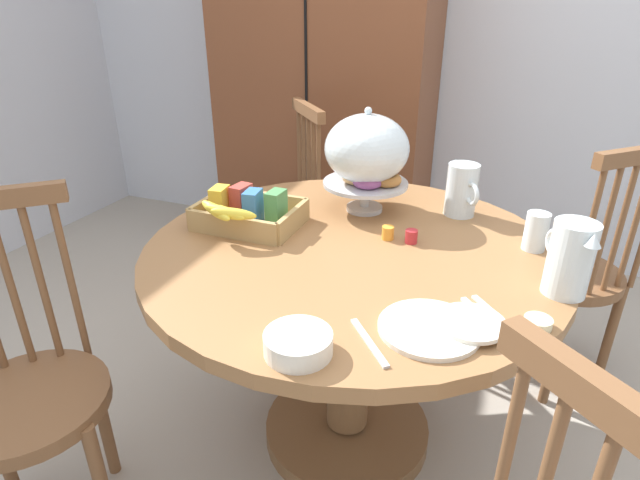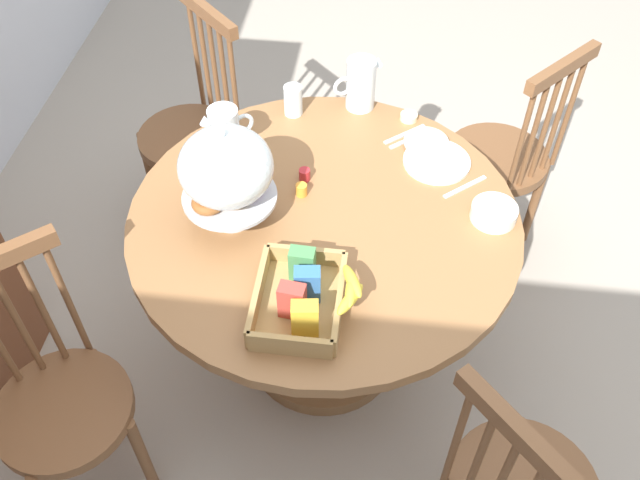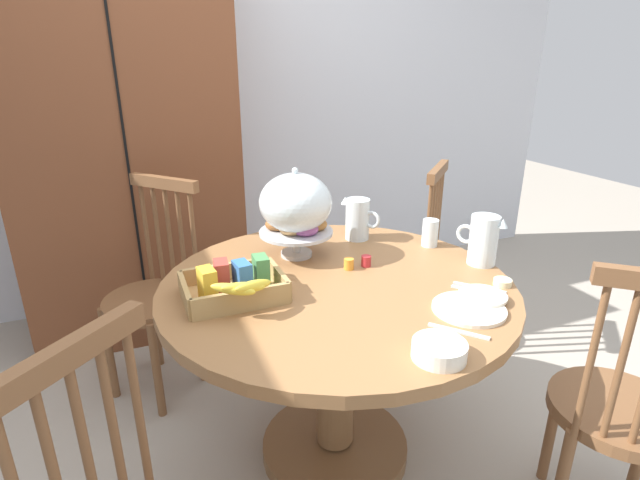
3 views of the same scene
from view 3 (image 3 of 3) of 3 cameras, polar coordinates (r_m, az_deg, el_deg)
The scene contains 21 objects.
ground_plane at distance 2.02m, azimuth 4.91°, elevation -25.66°, with size 10.00×10.00×0.00m, color #A89E8E.
wall_back at distance 3.14m, azimuth -10.46°, elevation 17.34°, with size 4.80×0.06×2.60m, color silver.
wooden_armoire at distance 2.77m, azimuth -21.68°, elevation 9.27°, with size 1.18×0.60×1.96m.
dining_table at distance 1.78m, azimuth 1.89°, elevation -11.08°, with size 1.20×1.20×0.74m.
windsor_chair_near_window at distance 2.31m, azimuth -18.75°, elevation -6.50°, with size 0.47×0.47×0.97m.
windsor_chair_facing_door at distance 1.80m, azimuth 31.52°, elevation -16.97°, with size 0.47×0.47×0.97m.
windsor_chair_far_side at distance 2.57m, azimuth 9.72°, elevation -2.75°, with size 0.47×0.47×0.97m.
pastry_stand_with_dome at distance 1.83m, azimuth -2.85°, elevation 3.89°, with size 0.28×0.28×0.34m.
orange_juice_pitcher at distance 2.04m, azimuth 4.40°, elevation 2.24°, with size 0.13×0.16×0.17m.
milk_pitcher at distance 1.88m, azimuth 18.43°, elevation -0.24°, with size 0.11×0.17×0.18m.
cereal_basket at distance 1.56m, azimuth -9.90°, elevation -5.22°, with size 0.32×0.30×0.12m.
china_plate_large at distance 1.56m, azimuth 16.93°, elevation -7.67°, with size 0.22×0.22×0.01m, color white.
china_plate_small at distance 1.63m, azimuth 18.41°, elevation -6.16°, with size 0.15×0.15×0.01m, color white.
cereal_bowl at distance 1.30m, azimuth 13.70°, elevation -12.36°, with size 0.14×0.14×0.04m, color white.
drinking_glass at distance 2.02m, azimuth 12.69°, elevation 0.82°, with size 0.06×0.06×0.11m, color silver.
butter_dish at distance 1.75m, azimuth 20.48°, elevation -4.63°, with size 0.06×0.06×0.02m, color beige.
jam_jar_strawberry at distance 1.80m, azimuth 5.39°, elevation -2.45°, with size 0.04×0.04×0.04m, color #B7282D.
jam_jar_apricot at distance 1.77m, azimuth 3.38°, elevation -2.79°, with size 0.04×0.04×0.04m, color orange.
table_knife at distance 1.68m, azimuth 17.86°, elevation -5.69°, with size 0.17×0.01×0.01m, color silver.
dinner_fork at distance 1.71m, azimuth 18.05°, elevation -5.29°, with size 0.17×0.01×0.01m, color silver.
soup_spoon at distance 1.44m, azimuth 15.80°, elevation -10.20°, with size 0.17×0.01×0.01m, color silver.
Camera 3 is at (-0.68, -1.23, 1.46)m, focal length 27.50 mm.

